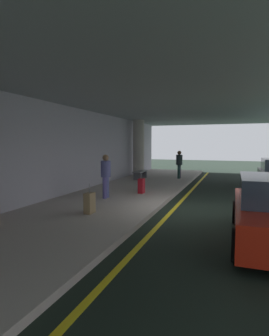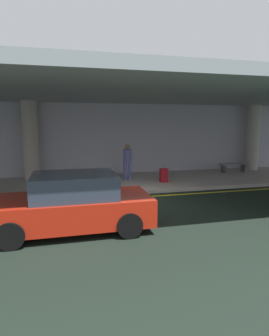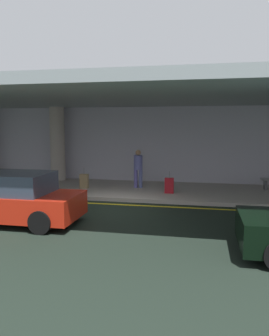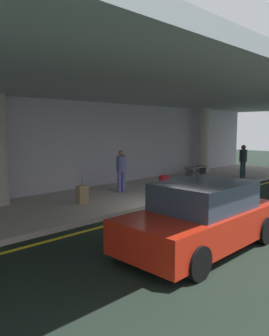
{
  "view_description": "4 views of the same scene",
  "coord_description": "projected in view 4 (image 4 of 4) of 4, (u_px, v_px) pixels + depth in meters",
  "views": [
    {
      "loc": [
        -9.18,
        -1.33,
        2.23
      ],
      "look_at": [
        0.13,
        2.04,
        1.37
      ],
      "focal_mm": 29.55,
      "sensor_mm": 36.0,
      "label": 1
    },
    {
      "loc": [
        -2.52,
        -9.6,
        2.76
      ],
      "look_at": [
        0.26,
        1.5,
        0.98
      ],
      "focal_mm": 30.49,
      "sensor_mm": 36.0,
      "label": 2
    },
    {
      "loc": [
        3.15,
        -11.12,
        2.84
      ],
      "look_at": [
        0.54,
        1.64,
        1.23
      ],
      "focal_mm": 35.94,
      "sensor_mm": 36.0,
      "label": 3
    },
    {
      "loc": [
        -8.55,
        -6.4,
        2.7
      ],
      "look_at": [
        0.35,
        2.55,
        1.18
      ],
      "focal_mm": 36.01,
      "sensor_mm": 36.0,
      "label": 4
    }
  ],
  "objects": [
    {
      "name": "bench_metal",
      "position": [
        196.0,
        169.0,
        18.04
      ],
      "size": [
        1.6,
        0.5,
        0.48
      ],
      "color": "slate",
      "rests_on": "sidewalk"
    },
    {
      "name": "terminal_back_wall",
      "position": [
        82.0,
        147.0,
        14.35
      ],
      "size": [
        26.0,
        0.3,
        3.8
      ],
      "primitive_type": "cube",
      "color": "#B0ACBA",
      "rests_on": "ground"
    },
    {
      "name": "lane_stripe_yellow",
      "position": [
        169.0,
        209.0,
        11.22
      ],
      "size": [
        26.0,
        0.14,
        0.01
      ],
      "primitive_type": "cube",
      "color": "yellow",
      "rests_on": "ground"
    },
    {
      "name": "sidewalk",
      "position": [
        118.0,
        196.0,
        12.99
      ],
      "size": [
        26.0,
        4.2,
        0.15
      ],
      "primitive_type": "cube",
      "color": "#B0A49C",
      "rests_on": "ground"
    },
    {
      "name": "person_waiting_for_ride",
      "position": [
        121.0,
        168.0,
        13.27
      ],
      "size": [
        0.38,
        0.38,
        1.68
      ],
      "rotation": [
        0.0,
        0.0,
        0.51
      ],
      "color": "#59529B",
      "rests_on": "sidewalk"
    },
    {
      "name": "car_red",
      "position": [
        201.0,
        218.0,
        7.47
      ],
      "size": [
        4.1,
        1.92,
        1.5
      ],
      "rotation": [
        0.0,
        0.0,
        -0.01
      ],
      "color": "#B32010",
      "rests_on": "ground"
    },
    {
      "name": "support_column_right_mid",
      "position": [
        203.0,
        140.0,
        19.42
      ],
      "size": [
        0.73,
        0.73,
        3.65
      ],
      "primitive_type": "cylinder",
      "color": "#B1AA9D",
      "rests_on": "sidewalk"
    },
    {
      "name": "ground_plane",
      "position": [
        183.0,
        212.0,
        10.81
      ],
      "size": [
        60.0,
        60.0,
        0.0
      ],
      "primitive_type": "plane",
      "color": "black"
    },
    {
      "name": "traveler_with_luggage",
      "position": [
        243.0,
        159.0,
        17.15
      ],
      "size": [
        0.38,
        0.38,
        1.68
      ],
      "rotation": [
        0.0,
        0.0,
        6.0
      ],
      "color": "#1A3633",
      "rests_on": "sidewalk"
    },
    {
      "name": "suitcase_upright_secondary",
      "position": [
        164.0,
        183.0,
        13.7
      ],
      "size": [
        0.36,
        0.22,
        0.9
      ],
      "rotation": [
        0.0,
        0.0,
        0.42
      ],
      "color": "#A2141E",
      "rests_on": "sidewalk"
    },
    {
      "name": "suitcase_upright_primary",
      "position": [
        82.0,
        195.0,
        11.32
      ],
      "size": [
        0.36,
        0.22,
        0.9
      ],
      "rotation": [
        0.0,
        0.0,
        0.04
      ],
      "color": "#90764F",
      "rests_on": "sidewalk"
    },
    {
      "name": "ceiling_overhang",
      "position": [
        127.0,
        93.0,
        12.17
      ],
      "size": [
        28.0,
        13.2,
        0.3
      ],
      "primitive_type": "cube",
      "color": "gray",
      "rests_on": "support_column_far_left"
    }
  ]
}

